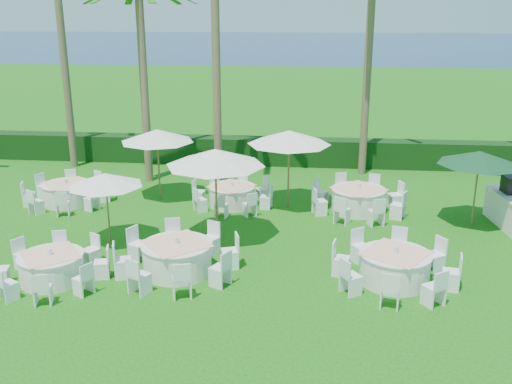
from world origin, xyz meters
TOP-DOWN VIEW (x-y plane):
  - ground at (0.00, 0.00)m, footprint 120.00×120.00m
  - hedge at (0.00, 12.00)m, footprint 34.00×1.00m
  - ocean at (0.00, 102.00)m, footprint 260.00×260.00m
  - banquet_table_a at (-3.79, -0.42)m, footprint 2.91×2.91m
  - banquet_table_b at (-0.67, 0.42)m, footprint 3.28×3.28m
  - banquet_table_c at (5.04, 0.43)m, footprint 3.24×3.24m
  - banquet_table_d at (-5.99, 5.64)m, footprint 3.03×3.03m
  - banquet_table_e at (0.01, 6.03)m, footprint 2.94×2.94m
  - banquet_table_f at (4.48, 5.87)m, footprint 3.25×3.25m
  - umbrella_a at (-3.15, 2.14)m, footprint 2.20×2.20m
  - umbrella_b at (0.01, 2.76)m, footprint 2.96×2.96m
  - umbrella_c at (-2.79, 6.59)m, footprint 2.68×2.68m
  - umbrella_d at (2.02, 6.10)m, footprint 2.92×2.92m
  - umbrella_green at (8.11, 4.86)m, footprint 2.63×2.63m
  - palm_a at (-7.86, 10.70)m, footprint 4.39×4.18m
  - palm_b at (-3.85, 8.83)m, footprint 4.40×3.98m
  - palm_c at (-0.97, 8.98)m, footprint 4.17×4.40m
  - palm_d at (4.99, 10.81)m, footprint 4.39×4.20m

SIDE VIEW (x-z plane):
  - ground at x=0.00m, z-range 0.00..0.00m
  - ocean at x=0.00m, z-range 0.00..0.00m
  - banquet_table_a at x=-3.79m, z-range -0.06..0.84m
  - banquet_table_e at x=0.01m, z-range -0.06..0.84m
  - banquet_table_d at x=-5.99m, z-range -0.06..0.87m
  - banquet_table_c at x=5.04m, z-range -0.06..0.91m
  - banquet_table_f at x=4.48m, z-range -0.06..0.94m
  - banquet_table_b at x=-0.67m, z-range -0.06..0.94m
  - hedge at x=0.00m, z-range 0.00..1.20m
  - umbrella_a at x=-3.15m, z-range 0.91..3.12m
  - umbrella_green at x=8.11m, z-range 1.03..3.52m
  - umbrella_c at x=-2.79m, z-range 1.08..3.70m
  - umbrella_d at x=2.02m, z-range 1.15..3.93m
  - umbrella_b at x=0.01m, z-range 1.18..4.04m
  - palm_b at x=-3.85m, z-range 0.44..8.40m
  - palm_d at x=4.99m, z-range 0.46..9.78m
  - palm_c at x=-0.97m, z-range 0.47..10.87m
  - palm_a at x=-7.86m, z-range 0.48..11.57m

